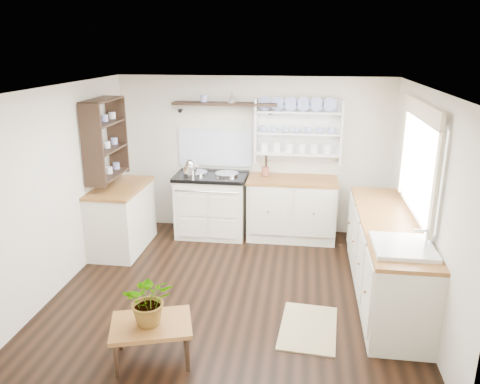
% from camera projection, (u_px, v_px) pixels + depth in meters
% --- Properties ---
extents(floor, '(4.00, 3.80, 0.01)m').
position_uv_depth(floor, '(234.00, 287.00, 5.49)').
color(floor, black).
rests_on(floor, ground).
extents(wall_back, '(4.00, 0.02, 2.30)m').
position_uv_depth(wall_back, '(253.00, 155.00, 6.93)').
color(wall_back, beige).
rests_on(wall_back, ground).
extents(wall_right, '(0.02, 3.80, 2.30)m').
position_uv_depth(wall_right, '(423.00, 202.00, 4.88)').
color(wall_right, beige).
rests_on(wall_right, ground).
extents(wall_left, '(0.02, 3.80, 2.30)m').
position_uv_depth(wall_left, '(63.00, 187.00, 5.40)').
color(wall_left, beige).
rests_on(wall_left, ground).
extents(ceiling, '(4.00, 3.80, 0.01)m').
position_uv_depth(ceiling, '(234.00, 88.00, 4.79)').
color(ceiling, white).
rests_on(ceiling, wall_back).
extents(window, '(0.08, 1.55, 1.22)m').
position_uv_depth(window, '(420.00, 160.00, 4.90)').
color(window, white).
rests_on(window, wall_right).
extents(aga_cooker, '(1.04, 0.72, 0.96)m').
position_uv_depth(aga_cooker, '(212.00, 204.00, 6.90)').
color(aga_cooker, '#EFE7CF').
rests_on(aga_cooker, floor).
extents(back_cabinets, '(1.27, 0.63, 0.90)m').
position_uv_depth(back_cabinets, '(292.00, 208.00, 6.78)').
color(back_cabinets, silver).
rests_on(back_cabinets, floor).
extents(right_cabinets, '(0.62, 2.43, 0.90)m').
position_uv_depth(right_cabinets, '(386.00, 257.00, 5.22)').
color(right_cabinets, silver).
rests_on(right_cabinets, floor).
extents(belfast_sink, '(0.55, 0.60, 0.45)m').
position_uv_depth(belfast_sink, '(402.00, 258.00, 4.41)').
color(belfast_sink, white).
rests_on(belfast_sink, right_cabinets).
extents(left_cabinets, '(0.62, 1.13, 0.90)m').
position_uv_depth(left_cabinets, '(122.00, 217.00, 6.42)').
color(left_cabinets, silver).
rests_on(left_cabinets, floor).
extents(plate_rack, '(1.20, 0.22, 0.90)m').
position_uv_depth(plate_rack, '(298.00, 130.00, 6.69)').
color(plate_rack, white).
rests_on(plate_rack, wall_back).
extents(high_shelf, '(1.50, 0.29, 0.16)m').
position_uv_depth(high_shelf, '(225.00, 104.00, 6.64)').
color(high_shelf, black).
rests_on(high_shelf, wall_back).
extents(left_shelving, '(0.28, 0.80, 1.05)m').
position_uv_depth(left_shelving, '(105.00, 138.00, 6.11)').
color(left_shelving, black).
rests_on(left_shelving, wall_left).
extents(kettle, '(0.19, 0.19, 0.23)m').
position_uv_depth(kettle, '(190.00, 168.00, 6.65)').
color(kettle, silver).
rests_on(kettle, aga_cooker).
extents(utensil_crock, '(0.11, 0.11, 0.12)m').
position_uv_depth(utensil_crock, '(265.00, 171.00, 6.75)').
color(utensil_crock, brown).
rests_on(utensil_crock, back_cabinets).
extents(center_table, '(0.82, 0.68, 0.38)m').
position_uv_depth(center_table, '(151.00, 327.00, 4.14)').
color(center_table, brown).
rests_on(center_table, floor).
extents(potted_plant, '(0.51, 0.47, 0.47)m').
position_uv_depth(potted_plant, '(150.00, 299.00, 4.05)').
color(potted_plant, '#3F7233').
rests_on(potted_plant, center_table).
extents(floor_rug, '(0.61, 0.89, 0.02)m').
position_uv_depth(floor_rug, '(308.00, 328.00, 4.70)').
color(floor_rug, olive).
rests_on(floor_rug, floor).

